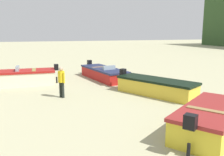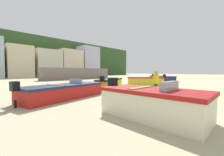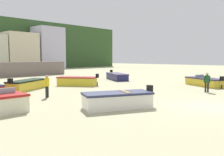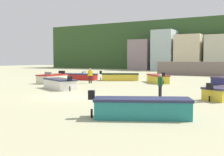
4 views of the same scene
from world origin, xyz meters
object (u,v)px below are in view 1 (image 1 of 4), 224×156
at_px(boat_red_0, 104,73).
at_px(boat_cream_8, 28,77).
at_px(beach_walker_distant, 61,80).
at_px(boat_yellow_5, 156,87).
at_px(boat_yellow_7, 210,119).

relative_size(boat_red_0, boat_cream_8, 1.41).
distance_m(boat_cream_8, beach_walker_distant, 4.21).
bearing_deg(boat_red_0, beach_walker_distant, 39.26).
height_order(boat_red_0, boat_yellow_5, boat_yellow_5).
bearing_deg(boat_yellow_5, boat_cream_8, -65.62).
relative_size(boat_cream_8, beach_walker_distant, 2.27).
distance_m(boat_yellow_7, boat_cream_8, 11.59).
distance_m(boat_red_0, boat_cream_8, 5.22).
bearing_deg(boat_red_0, boat_yellow_5, 94.77).
bearing_deg(boat_cream_8, boat_yellow_5, -124.88).
bearing_deg(boat_cream_8, beach_walker_distant, -154.43).
distance_m(boat_yellow_5, boat_cream_8, 8.25).
relative_size(boat_yellow_7, beach_walker_distant, 2.56).
distance_m(boat_yellow_7, beach_walker_distant, 7.47).
distance_m(boat_red_0, boat_yellow_5, 5.41).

